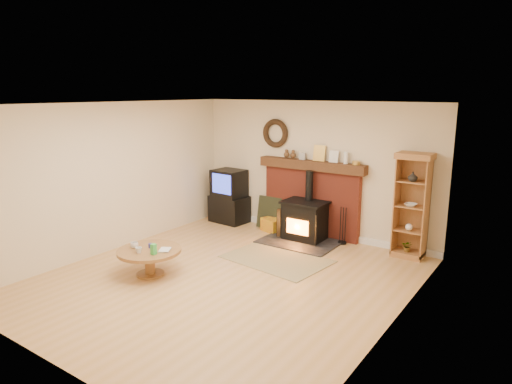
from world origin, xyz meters
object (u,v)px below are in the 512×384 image
Objects in this scene: tv_unit at (229,197)px; coffee_table at (149,254)px; wood_stove at (304,222)px; curio_cabinet at (412,205)px.

tv_unit is 1.17× the size of coffee_table.
tv_unit is at bearing 104.80° from coffee_table.
wood_stove reaches higher than tv_unit.
curio_cabinet is 1.84× the size of coffee_table.
coffee_table is at bearing -134.41° from curio_cabinet.
curio_cabinet reaches higher than wood_stove.
wood_stove is at bearing 67.98° from coffee_table.
tv_unit is at bearing 174.31° from wood_stove.
curio_cabinet is 4.37m from coffee_table.
curio_cabinet is at bearing 45.59° from coffee_table.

